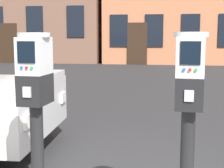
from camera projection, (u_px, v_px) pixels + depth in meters
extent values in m
cylinder|color=black|center=(38.00, 165.00, 2.41)|extent=(0.10, 0.10, 0.87)
cube|color=black|center=(35.00, 89.00, 2.33)|extent=(0.19, 0.25, 0.20)
cube|color=#A5A8AD|center=(27.00, 92.00, 2.21)|extent=(0.06, 0.02, 0.07)
cube|color=#B7BABF|center=(34.00, 56.00, 2.30)|extent=(0.19, 0.24, 0.25)
cube|color=black|center=(26.00, 52.00, 2.18)|extent=(0.12, 0.02, 0.14)
cylinder|color=blue|center=(21.00, 68.00, 2.20)|extent=(0.02, 0.01, 0.02)
cylinder|color=red|center=(26.00, 68.00, 2.20)|extent=(0.02, 0.01, 0.02)
cylinder|color=green|center=(32.00, 68.00, 2.19)|extent=(0.02, 0.01, 0.02)
cylinder|color=#B7BABF|center=(34.00, 35.00, 2.28)|extent=(0.23, 0.23, 0.03)
cube|color=black|center=(189.00, 92.00, 2.19)|extent=(0.19, 0.25, 0.20)
cube|color=#A5A8AD|center=(189.00, 96.00, 2.06)|extent=(0.06, 0.02, 0.07)
cube|color=#B7BABF|center=(190.00, 57.00, 2.15)|extent=(0.19, 0.24, 0.25)
cube|color=black|center=(190.00, 53.00, 2.04)|extent=(0.12, 0.02, 0.14)
cylinder|color=blue|center=(184.00, 70.00, 2.06)|extent=(0.02, 0.01, 0.02)
cylinder|color=red|center=(190.00, 70.00, 2.05)|extent=(0.02, 0.01, 0.02)
cylinder|color=green|center=(196.00, 70.00, 2.04)|extent=(0.02, 0.01, 0.02)
cylinder|color=#B7BABF|center=(191.00, 34.00, 2.13)|extent=(0.23, 0.23, 0.03)
cube|color=silver|center=(29.00, 80.00, 4.12)|extent=(0.49, 1.69, 0.10)
cube|color=white|center=(63.00, 97.00, 4.80)|extent=(0.05, 0.20, 0.14)
cube|color=white|center=(28.00, 121.00, 3.47)|extent=(0.05, 0.20, 0.14)
cylinder|color=black|center=(17.00, 115.00, 5.07)|extent=(0.65, 0.24, 0.64)
cube|color=black|center=(35.00, 22.00, 17.95)|extent=(0.90, 0.06, 1.60)
cube|color=black|center=(75.00, 21.00, 17.63)|extent=(0.90, 0.06, 1.60)
cube|color=black|center=(8.00, 43.00, 18.33)|extent=(1.00, 0.07, 2.10)
cube|color=black|center=(119.00, 31.00, 17.37)|extent=(0.90, 0.06, 1.60)
cube|color=black|center=(154.00, 31.00, 17.12)|extent=(0.90, 0.06, 1.60)
cube|color=black|center=(190.00, 31.00, 16.86)|extent=(0.90, 0.06, 1.60)
cube|color=black|center=(137.00, 44.00, 17.33)|extent=(1.00, 0.07, 2.10)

